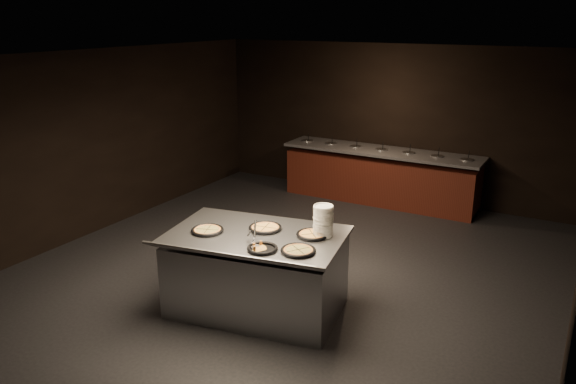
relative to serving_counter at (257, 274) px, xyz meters
name	(u,v)px	position (x,y,z in m)	size (l,w,h in m)	color
room	(286,172)	(-0.18, 1.03, 0.99)	(7.02, 8.02, 2.92)	black
salad_bar	(380,179)	(-0.18, 4.59, -0.03)	(3.70, 0.83, 1.18)	#511E13
serving_counter	(257,274)	(0.00, 0.00, 0.00)	(2.22, 1.64, 0.97)	silver
plate_stack	(323,221)	(0.71, 0.32, 0.69)	(0.23, 0.23, 0.37)	white
pan_veggie_whole	(207,230)	(-0.53, -0.23, 0.53)	(0.38, 0.38, 0.04)	black
pan_cheese_whole	(265,228)	(0.02, 0.17, 0.53)	(0.39, 0.39, 0.04)	black
pan_cheese_slices_a	(313,234)	(0.60, 0.26, 0.53)	(0.38, 0.38, 0.04)	black
pan_cheese_slices_b	(262,248)	(0.31, -0.36, 0.53)	(0.34, 0.34, 0.04)	black
pan_veggie_slices	(298,250)	(0.68, -0.22, 0.53)	(0.38, 0.38, 0.04)	black
server_left	(255,229)	(0.02, -0.06, 0.59)	(0.24, 0.31, 0.17)	silver
server_right	(251,237)	(0.13, -0.29, 0.59)	(0.31, 0.27, 0.18)	silver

